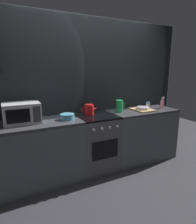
# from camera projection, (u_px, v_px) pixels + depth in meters

# --- Properties ---
(ground_plane) EXTENTS (8.00, 8.00, 0.00)m
(ground_plane) POSITION_uv_depth(u_px,v_px,m) (96.00, 168.00, 3.15)
(ground_plane) COLOR #2D2D33
(back_wall) EXTENTS (3.60, 0.05, 2.40)m
(back_wall) POSITION_uv_depth(u_px,v_px,m) (87.00, 94.00, 3.17)
(back_wall) COLOR gray
(back_wall) RESTS_ON ground_plane
(counter_left) EXTENTS (1.20, 0.60, 0.90)m
(counter_left) POSITION_uv_depth(u_px,v_px,m) (38.00, 154.00, 2.66)
(counter_left) COLOR #515459
(counter_left) RESTS_ON ground_plane
(stove_unit) EXTENTS (0.60, 0.63, 0.90)m
(stove_unit) POSITION_uv_depth(u_px,v_px,m) (96.00, 143.00, 3.05)
(stove_unit) COLOR #4C4C51
(stove_unit) RESTS_ON ground_plane
(counter_right) EXTENTS (1.20, 0.60, 0.90)m
(counter_right) POSITION_uv_depth(u_px,v_px,m) (141.00, 134.00, 3.45)
(counter_right) COLOR #515459
(counter_right) RESTS_ON ground_plane
(microwave) EXTENTS (0.46, 0.35, 0.27)m
(microwave) POSITION_uv_depth(u_px,v_px,m) (22.00, 113.00, 2.51)
(microwave) COLOR #B2B2B7
(microwave) RESTS_ON counter_left
(kettle) EXTENTS (0.28, 0.15, 0.17)m
(kettle) POSITION_uv_depth(u_px,v_px,m) (89.00, 110.00, 2.98)
(kettle) COLOR red
(kettle) RESTS_ON stove_unit
(mixing_bowl) EXTENTS (0.20, 0.20, 0.08)m
(mixing_bowl) POSITION_uv_depth(u_px,v_px,m) (67.00, 117.00, 2.71)
(mixing_bowl) COLOR teal
(mixing_bowl) RESTS_ON counter_left
(pitcher) EXTENTS (0.16, 0.11, 0.20)m
(pitcher) POSITION_uv_depth(u_px,v_px,m) (119.00, 106.00, 3.17)
(pitcher) COLOR green
(pitcher) RESTS_ON counter_right
(dish_pile) EXTENTS (0.30, 0.40, 0.07)m
(dish_pile) POSITION_uv_depth(u_px,v_px,m) (142.00, 109.00, 3.32)
(dish_pile) COLOR tan
(dish_pile) RESTS_ON counter_right
(spice_jar) EXTENTS (0.08, 0.08, 0.10)m
(spice_jar) POSITION_uv_depth(u_px,v_px,m) (148.00, 105.00, 3.53)
(spice_jar) COLOR silver
(spice_jar) RESTS_ON counter_right
(spray_bottle) EXTENTS (0.08, 0.06, 0.20)m
(spray_bottle) POSITION_uv_depth(u_px,v_px,m) (162.00, 104.00, 3.49)
(spray_bottle) COLOR pink
(spray_bottle) RESTS_ON counter_right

